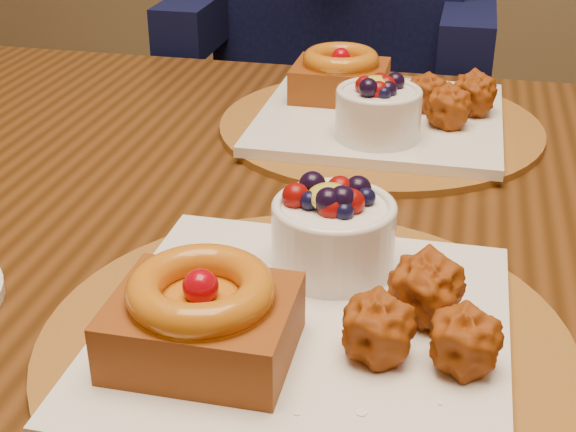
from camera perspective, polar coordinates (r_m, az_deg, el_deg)
The scene contains 4 objects.
dining_table at distance 0.80m, azimuth 4.35°, elevation -4.53°, with size 1.60×0.90×0.76m.
place_setting_near at distance 0.57m, azimuth 1.03°, elevation -6.65°, with size 0.38×0.38×0.09m.
place_setting_far at distance 0.95m, azimuth 6.40°, elevation 7.57°, with size 0.38×0.38×0.09m.
chair_far at distance 1.69m, azimuth 5.38°, elevation 5.46°, with size 0.52×0.52×0.85m.
Camera 1 is at (0.13, -0.70, 1.10)m, focal length 50.00 mm.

